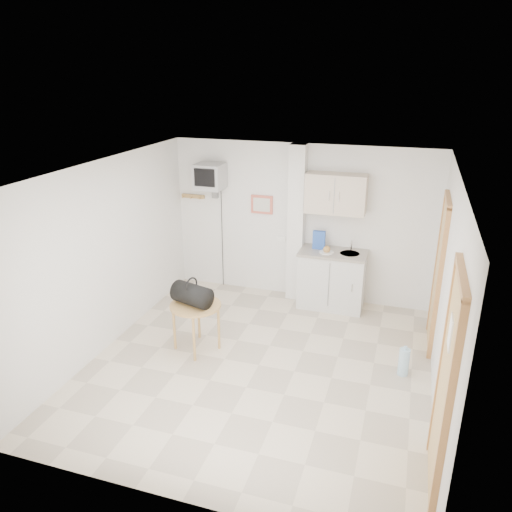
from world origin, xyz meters
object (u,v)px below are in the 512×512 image
(crt_television, at_px, (210,177))
(water_bottle, at_px, (404,362))
(round_table, at_px, (196,310))
(duffel_bag, at_px, (192,294))

(crt_television, height_order, water_bottle, crt_television)
(round_table, xyz_separation_m, water_bottle, (2.67, 0.21, -0.40))
(round_table, distance_m, water_bottle, 2.71)
(duffel_bag, xyz_separation_m, water_bottle, (2.71, 0.23, -0.63))
(round_table, xyz_separation_m, duffel_bag, (-0.03, -0.01, 0.22))
(duffel_bag, relative_size, water_bottle, 1.46)
(round_table, relative_size, water_bottle, 1.70)
(round_table, bearing_deg, crt_television, 105.87)
(crt_television, distance_m, water_bottle, 4.02)
(water_bottle, bearing_deg, round_table, -175.45)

